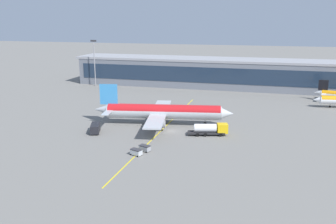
{
  "coord_description": "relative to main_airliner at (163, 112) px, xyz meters",
  "views": [
    {
      "loc": [
        24.78,
        -94.72,
        30.88
      ],
      "look_at": [
        -1.82,
        3.77,
        4.5
      ],
      "focal_mm": 38.71,
      "sensor_mm": 36.0,
      "label": 1
    }
  ],
  "objects": [
    {
      "name": "apron_light_mast_0",
      "position": [
        -48.61,
        54.03,
        8.65
      ],
      "size": [
        2.8,
        0.5,
        21.37
      ],
      "color": "gray",
      "rests_on": "ground_plane"
    },
    {
      "name": "baggage_cart_1",
      "position": [
        2.0,
        -22.96,
        -3.2
      ],
      "size": [
        3.02,
        2.36,
        1.48
      ],
      "color": "gray",
      "rests_on": "ground_plane"
    },
    {
      "name": "fuel_tanker",
      "position": [
        15.33,
        -6.58,
        -2.23
      ],
      "size": [
        11.08,
        5.14,
        3.25
      ],
      "color": "#232326",
      "rests_on": "ground_plane"
    },
    {
      "name": "ground_plane",
      "position": [
        3.91,
        -5.72,
        -3.98
      ],
      "size": [
        700.0,
        700.0,
        0.0
      ],
      "primitive_type": "plane",
      "color": "slate"
    },
    {
      "name": "apron_lead_in_line",
      "position": [
        1.22,
        -3.72,
        -3.97
      ],
      "size": [
        1.65,
        79.99,
        0.01
      ],
      "primitive_type": "cube",
      "rotation": [
        0.0,
        0.0,
        -0.02
      ],
      "color": "yellow",
      "rests_on": "ground_plane"
    },
    {
      "name": "terminal_building",
      "position": [
        16.83,
        65.99,
        2.63
      ],
      "size": [
        153.07,
        18.77,
        13.17
      ],
      "color": "slate",
      "rests_on": "ground_plane"
    },
    {
      "name": "main_airliner",
      "position": [
        0.0,
        0.0,
        0.0
      ],
      "size": [
        41.76,
        33.14,
        12.03
      ],
      "color": "#B2B7BC",
      "rests_on": "ground_plane"
    },
    {
      "name": "baggage_cart_0",
      "position": [
        0.9,
        -25.96,
        -3.2
      ],
      "size": [
        3.02,
        2.36,
        1.48
      ],
      "color": "#B2B7BC",
      "rests_on": "ground_plane"
    },
    {
      "name": "lavatory_truck",
      "position": [
        -15.96,
        -12.77,
        -2.56
      ],
      "size": [
        4.19,
        6.24,
        2.5
      ],
      "color": "black",
      "rests_on": "ground_plane"
    }
  ]
}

